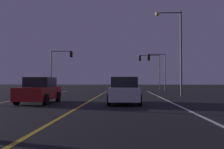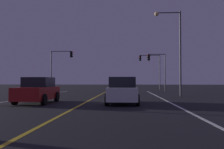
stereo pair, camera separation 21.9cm
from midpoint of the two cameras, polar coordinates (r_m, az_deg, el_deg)
The scene contains 8 objects.
lane_edge_right at distance 14.23m, azimuth 15.41°, elevation -7.30°, with size 0.16×42.46×0.01m, color silver.
lane_center_divider at distance 14.16m, azimuth -7.95°, elevation -7.37°, with size 0.16×42.46×0.01m, color gold.
car_lead_same_lane at distance 15.81m, azimuth 2.48°, elevation -3.79°, with size 2.02×4.30×1.70m.
car_oncoming at distance 16.99m, azimuth -16.75°, elevation -3.57°, with size 2.02×4.30×1.70m.
traffic_light_near_right at distance 35.91m, azimuth 10.03°, elevation 2.49°, with size 2.60×0.36×5.32m.
traffic_light_near_left at distance 36.90m, azimuth -11.80°, elevation 3.00°, with size 3.29×0.36×5.84m.
traffic_light_far_right at distance 41.34m, azimuth 8.52°, elevation 2.43°, with size 3.52×0.36×5.74m.
street_lamp_right_far at distance 24.54m, azimuth 14.04°, elevation 7.31°, with size 2.54×0.44×8.16m.
Camera 1 is at (2.57, 1.40, 1.46)m, focal length 39.64 mm.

